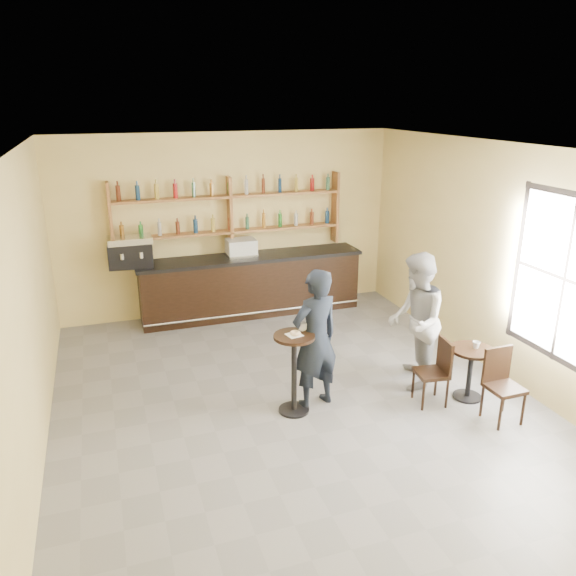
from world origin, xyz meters
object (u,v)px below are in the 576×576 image
object	(u,v)px
pedestal_table	(294,374)
chair_west	(431,372)
cafe_table	(470,373)
patron_second	(415,321)
pastry_case	(241,248)
man_main	(315,339)
espresso_machine	(131,252)
bar_counter	(251,285)
chair_south	(505,387)

from	to	relation	value
pedestal_table	chair_west	size ratio (longest dim) A/B	1.20
cafe_table	chair_west	distance (m)	0.56
pedestal_table	patron_second	bearing A→B (deg)	5.42
pastry_case	man_main	size ratio (longest dim) A/B	0.29
espresso_machine	pedestal_table	xyz separation A→B (m)	(1.65, -3.45, -0.82)
pastry_case	chair_west	size ratio (longest dim) A/B	0.60
pedestal_table	patron_second	world-z (taller)	patron_second
bar_counter	chair_west	world-z (taller)	bar_counter
chair_south	espresso_machine	bearing A→B (deg)	130.41
chair_west	cafe_table	bearing A→B (deg)	92.42
chair_west	chair_south	world-z (taller)	chair_south
espresso_machine	pedestal_table	world-z (taller)	espresso_machine
bar_counter	pastry_case	size ratio (longest dim) A/B	7.72
pedestal_table	chair_west	bearing A→B (deg)	-12.09
bar_counter	pastry_case	distance (m)	0.72
man_main	chair_south	bearing A→B (deg)	137.21
chair_south	cafe_table	bearing A→B (deg)	93.57
man_main	pedestal_table	bearing A→B (deg)	0.74
pastry_case	chair_south	size ratio (longest dim) A/B	0.57
bar_counter	man_main	bearing A→B (deg)	-91.41
bar_counter	chair_west	bearing A→B (deg)	-70.75
espresso_machine	patron_second	bearing A→B (deg)	-38.08
man_main	patron_second	size ratio (longest dim) A/B	0.98
bar_counter	pedestal_table	bearing A→B (deg)	-96.40
chair_west	patron_second	world-z (taller)	patron_second
chair_west	chair_south	xyz separation A→B (m)	(0.60, -0.65, 0.02)
pedestal_table	bar_counter	bearing A→B (deg)	83.60
espresso_machine	pastry_case	size ratio (longest dim) A/B	1.35
chair_south	pastry_case	bearing A→B (deg)	113.96
man_main	chair_south	distance (m)	2.34
pastry_case	cafe_table	bearing A→B (deg)	-53.06
man_main	chair_west	world-z (taller)	man_main
chair_west	pedestal_table	bearing A→B (deg)	-94.47
pastry_case	patron_second	bearing A→B (deg)	-55.73
espresso_machine	patron_second	size ratio (longest dim) A/B	0.38
man_main	espresso_machine	bearing A→B (deg)	-74.11
man_main	chair_west	xyz separation A→B (m)	(1.42, -0.45, -0.47)
pastry_case	chair_west	distance (m)	4.18
bar_counter	pastry_case	bearing A→B (deg)	180.00
bar_counter	espresso_machine	size ratio (longest dim) A/B	5.71
espresso_machine	chair_west	world-z (taller)	espresso_machine
pedestal_table	cafe_table	xyz separation A→B (m)	(2.27, -0.42, -0.17)
bar_counter	espresso_machine	world-z (taller)	espresso_machine
bar_counter	chair_south	world-z (taller)	bar_counter
espresso_machine	pastry_case	world-z (taller)	espresso_machine
pastry_case	chair_south	bearing A→B (deg)	-55.81
bar_counter	patron_second	world-z (taller)	patron_second
bar_counter	pastry_case	xyz separation A→B (m)	(-0.17, 0.00, 0.70)
chair_south	patron_second	size ratio (longest dim) A/B	0.49
bar_counter	chair_south	bearing A→B (deg)	-66.60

